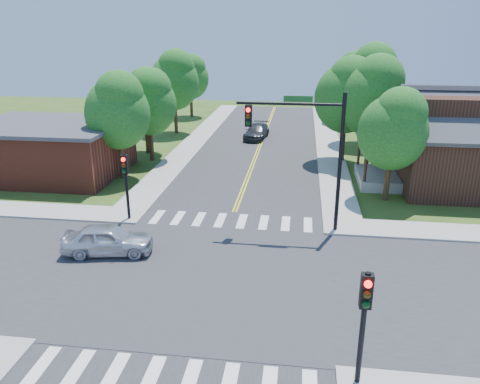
# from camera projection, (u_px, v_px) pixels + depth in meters

# --- Properties ---
(ground) EXTENTS (100.00, 100.00, 0.00)m
(ground) POSITION_uv_depth(u_px,v_px,m) (209.00, 278.00, 19.95)
(ground) COLOR #2F4B17
(ground) RESTS_ON ground
(road_ns) EXTENTS (10.00, 90.00, 0.04)m
(road_ns) POSITION_uv_depth(u_px,v_px,m) (209.00, 278.00, 19.95)
(road_ns) COLOR #2D2D30
(road_ns) RESTS_ON ground
(road_ew) EXTENTS (90.00, 10.00, 0.04)m
(road_ew) POSITION_uv_depth(u_px,v_px,m) (209.00, 278.00, 19.94)
(road_ew) COLOR #2D2D30
(road_ew) RESTS_ON ground
(intersection_patch) EXTENTS (10.20, 10.20, 0.06)m
(intersection_patch) POSITION_uv_depth(u_px,v_px,m) (209.00, 278.00, 19.95)
(intersection_patch) COLOR #2D2D30
(intersection_patch) RESTS_ON ground
(sidewalk_ne) EXTENTS (40.00, 40.00, 0.14)m
(sidewalk_ne) POSITION_uv_depth(u_px,v_px,m) (475.00, 179.00, 32.74)
(sidewalk_ne) COLOR #9E9B93
(sidewalk_ne) RESTS_ON ground
(sidewalk_nw) EXTENTS (40.00, 40.00, 0.14)m
(sidewalk_nw) POSITION_uv_depth(u_px,v_px,m) (50.00, 162.00, 36.67)
(sidewalk_nw) COLOR #9E9B93
(sidewalk_nw) RESTS_ON ground
(crosswalk_north) EXTENTS (8.85, 2.00, 0.01)m
(crosswalk_north) POSITION_uv_depth(u_px,v_px,m) (231.00, 221.00, 25.73)
(crosswalk_north) COLOR white
(crosswalk_north) RESTS_ON ground
(crosswalk_south) EXTENTS (8.85, 2.00, 0.01)m
(crosswalk_south) POSITION_uv_depth(u_px,v_px,m) (170.00, 380.00, 14.15)
(crosswalk_south) COLOR white
(crosswalk_south) RESTS_ON ground
(centerline) EXTENTS (0.30, 90.00, 0.01)m
(centerline) POSITION_uv_depth(u_px,v_px,m) (209.00, 277.00, 19.94)
(centerline) COLOR yellow
(centerline) RESTS_ON ground
(signal_mast_ne) EXTENTS (5.30, 0.42, 7.20)m
(signal_mast_ne) POSITION_uv_depth(u_px,v_px,m) (307.00, 140.00, 23.06)
(signal_mast_ne) COLOR black
(signal_mast_ne) RESTS_ON ground
(signal_pole_se) EXTENTS (0.34, 0.42, 3.80)m
(signal_pole_se) POSITION_uv_depth(u_px,v_px,m) (365.00, 309.00, 13.11)
(signal_pole_se) COLOR black
(signal_pole_se) RESTS_ON ground
(signal_pole_nw) EXTENTS (0.34, 0.42, 3.80)m
(signal_pole_nw) POSITION_uv_depth(u_px,v_px,m) (125.00, 175.00, 24.96)
(signal_pole_nw) COLOR black
(signal_pole_nw) RESTS_ON ground
(house_ne) EXTENTS (13.05, 8.80, 7.11)m
(house_ne) POSITION_uv_depth(u_px,v_px,m) (480.00, 138.00, 30.26)
(house_ne) COLOR black
(house_ne) RESTS_ON ground
(building_nw) EXTENTS (10.40, 8.40, 3.73)m
(building_nw) POSITION_uv_depth(u_px,v_px,m) (49.00, 149.00, 33.41)
(building_nw) COLOR brown
(building_nw) RESTS_ON ground
(tree_e_a) EXTENTS (4.09, 3.88, 6.95)m
(tree_e_a) POSITION_uv_depth(u_px,v_px,m) (395.00, 127.00, 27.36)
(tree_e_a) COLOR #382314
(tree_e_a) RESTS_ON ground
(tree_e_b) EXTENTS (4.94, 4.70, 8.40)m
(tree_e_b) POSITION_uv_depth(u_px,v_px,m) (374.00, 94.00, 33.83)
(tree_e_b) COLOR #382314
(tree_e_b) RESTS_ON ground
(tree_e_c) EXTENTS (5.26, 5.00, 8.94)m
(tree_e_c) POSITION_uv_depth(u_px,v_px,m) (370.00, 78.00, 40.77)
(tree_e_c) COLOR #382314
(tree_e_c) RESTS_ON ground
(tree_e_d) EXTENTS (4.55, 4.32, 7.73)m
(tree_e_d) POSITION_uv_depth(u_px,v_px,m) (351.00, 76.00, 50.20)
(tree_e_d) COLOR #382314
(tree_e_d) RESTS_ON ground
(tree_w_a) EXTENTS (4.40, 4.18, 7.48)m
(tree_w_a) POSITION_uv_depth(u_px,v_px,m) (118.00, 109.00, 31.43)
(tree_w_a) COLOR #382314
(tree_w_a) RESTS_ON ground
(tree_w_b) EXTENTS (4.21, 4.00, 7.16)m
(tree_w_b) POSITION_uv_depth(u_px,v_px,m) (145.00, 97.00, 38.01)
(tree_w_b) COLOR #382314
(tree_w_b) RESTS_ON ground
(tree_w_c) EXTENTS (4.83, 4.59, 8.21)m
(tree_w_c) POSITION_uv_depth(u_px,v_px,m) (175.00, 78.00, 45.20)
(tree_w_c) COLOR #382314
(tree_w_c) RESTS_ON ground
(tree_w_d) EXTENTS (4.25, 4.04, 7.23)m
(tree_w_d) POSITION_uv_depth(u_px,v_px,m) (191.00, 76.00, 54.04)
(tree_w_d) COLOR #382314
(tree_w_d) RESTS_ON ground
(tree_house) EXTENTS (4.82, 4.58, 8.19)m
(tree_house) POSITION_uv_depth(u_px,v_px,m) (348.00, 93.00, 35.25)
(tree_house) COLOR #382314
(tree_house) RESTS_ON ground
(tree_bldg) EXTENTS (4.28, 4.07, 7.28)m
(tree_bldg) POSITION_uv_depth(u_px,v_px,m) (149.00, 100.00, 35.88)
(tree_bldg) COLOR #382314
(tree_bldg) RESTS_ON ground
(car_silver) EXTENTS (2.97, 4.69, 1.42)m
(car_silver) POSITION_uv_depth(u_px,v_px,m) (108.00, 240.00, 21.84)
(car_silver) COLOR silver
(car_silver) RESTS_ON ground
(car_dgrey) EXTENTS (2.87, 4.97, 1.32)m
(car_dgrey) POSITION_uv_depth(u_px,v_px,m) (257.00, 132.00, 44.40)
(car_dgrey) COLOR #2D2F32
(car_dgrey) RESTS_ON ground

